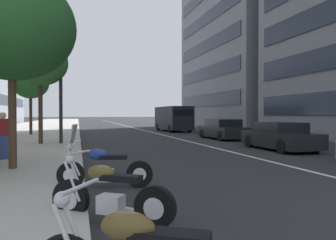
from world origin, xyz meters
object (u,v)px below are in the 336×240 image
(motorcycle_mid_row, at_px, (110,197))
(motorcycle_under_tarp, at_px, (103,169))
(street_tree_near_plaza_corner, at_px, (12,27))
(street_tree_by_lamp_post, at_px, (31,84))
(car_approaching_light, at_px, (280,137))
(street_lamp_with_banners, at_px, (66,47))
(delivery_van_ahead, at_px, (173,118))
(street_tree_mid_sidewalk, at_px, (40,63))
(pedestrian_on_plaza, at_px, (3,135))
(car_far_down_avenue, at_px, (223,130))

(motorcycle_mid_row, relative_size, motorcycle_under_tarp, 0.83)
(motorcycle_mid_row, bearing_deg, motorcycle_under_tarp, -56.88)
(street_tree_near_plaza_corner, xyz_separation_m, street_tree_by_lamp_post, (16.89, 1.67, -0.15))
(motorcycle_under_tarp, distance_m, car_approaching_light, 10.55)
(motorcycle_mid_row, height_order, street_lamp_with_banners, street_lamp_with_banners)
(street_tree_near_plaza_corner, bearing_deg, motorcycle_under_tarp, -137.11)
(motorcycle_under_tarp, height_order, street_tree_near_plaza_corner, street_tree_near_plaza_corner)
(delivery_van_ahead, bearing_deg, street_tree_mid_sidewalk, 137.71)
(motorcycle_under_tarp, relative_size, pedestrian_on_plaza, 1.34)
(car_approaching_light, relative_size, street_tree_near_plaza_corner, 0.77)
(pedestrian_on_plaza, bearing_deg, car_far_down_avenue, -172.02)
(delivery_van_ahead, distance_m, street_tree_mid_sidewalk, 17.21)
(motorcycle_mid_row, bearing_deg, car_far_down_avenue, -85.03)
(street_lamp_with_banners, bearing_deg, pedestrian_on_plaza, 162.26)
(delivery_van_ahead, bearing_deg, street_lamp_with_banners, 141.45)
(motorcycle_mid_row, relative_size, street_tree_by_lamp_post, 0.36)
(street_tree_mid_sidewalk, relative_size, pedestrian_on_plaza, 3.37)
(motorcycle_mid_row, bearing_deg, street_tree_mid_sidewalk, -44.83)
(street_tree_by_lamp_post, bearing_deg, street_tree_near_plaza_corner, -174.35)
(motorcycle_under_tarp, height_order, delivery_van_ahead, delivery_van_ahead)
(motorcycle_under_tarp, bearing_deg, street_tree_by_lamp_post, -66.16)
(delivery_van_ahead, bearing_deg, street_tree_by_lamp_post, 106.91)
(motorcycle_under_tarp, relative_size, car_far_down_avenue, 0.47)
(car_approaching_light, height_order, street_lamp_with_banners, street_lamp_with_banners)
(car_far_down_avenue, xyz_separation_m, street_tree_by_lamp_post, (6.42, 12.97, 3.37))
(car_far_down_avenue, distance_m, pedestrian_on_plaza, 14.56)
(street_tree_mid_sidewalk, bearing_deg, street_tree_near_plaza_corner, -179.37)
(street_tree_near_plaza_corner, relative_size, street_tree_mid_sidewalk, 1.02)
(motorcycle_mid_row, bearing_deg, delivery_van_ahead, -73.05)
(street_lamp_with_banners, height_order, street_tree_by_lamp_post, street_lamp_with_banners)
(car_approaching_light, bearing_deg, street_tree_near_plaza_corner, 107.53)
(delivery_van_ahead, height_order, street_lamp_with_banners, street_lamp_with_banners)
(motorcycle_mid_row, xyz_separation_m, delivery_van_ahead, (26.23, -8.63, 0.89))
(street_tree_near_plaza_corner, xyz_separation_m, street_tree_mid_sidewalk, (8.27, 0.09, 0.21))
(car_approaching_light, distance_m, street_tree_by_lamp_post, 18.80)
(delivery_van_ahead, xyz_separation_m, pedestrian_on_plaza, (-18.93, 11.59, -0.35))
(motorcycle_mid_row, relative_size, pedestrian_on_plaza, 1.12)
(motorcycle_mid_row, xyz_separation_m, car_far_down_avenue, (15.54, -9.04, 0.22))
(street_lamp_with_banners, distance_m, pedestrian_on_plaza, 7.53)
(motorcycle_under_tarp, distance_m, street_tree_mid_sidewalk, 11.75)
(car_approaching_light, distance_m, street_tree_near_plaza_corner, 12.10)
(street_lamp_with_banners, bearing_deg, car_approaching_light, -115.45)
(street_tree_mid_sidewalk, bearing_deg, motorcycle_mid_row, -169.99)
(street_tree_near_plaza_corner, relative_size, street_tree_by_lamp_post, 1.10)
(street_tree_by_lamp_post, bearing_deg, car_approaching_light, -136.60)
(motorcycle_under_tarp, height_order, pedestrian_on_plaza, pedestrian_on_plaza)
(motorcycle_under_tarp, bearing_deg, street_tree_mid_sidewalk, -65.11)
(motorcycle_mid_row, distance_m, street_tree_near_plaza_corner, 6.70)
(delivery_van_ahead, xyz_separation_m, street_tree_mid_sidewalk, (-12.90, 10.98, 3.06))
(motorcycle_under_tarp, xyz_separation_m, car_far_down_avenue, (13.01, -8.95, 0.20))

